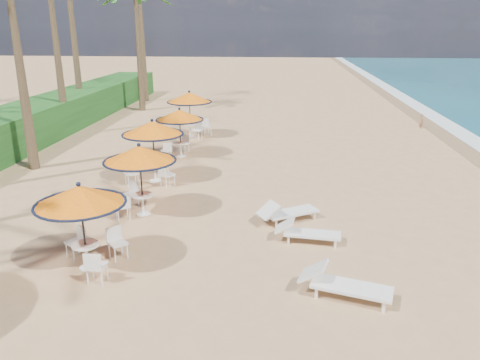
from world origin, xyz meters
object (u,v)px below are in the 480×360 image
object	(u,v)px
station_3	(179,121)
station_4	(191,103)
station_1	(138,160)
lounger_near	(342,283)
station_2	(153,136)
station_0	(83,206)
lounger_far	(286,212)
lounger_mid	(306,232)

from	to	relation	value
station_3	station_4	xyz separation A→B (m)	(-0.20, 3.90, 0.18)
station_1	lounger_near	size ratio (longest dim) A/B	1.10
lounger_near	station_2	bearing A→B (deg)	146.12
station_0	lounger_near	size ratio (longest dim) A/B	1.06
station_0	station_4	world-z (taller)	station_4
station_1	lounger_far	distance (m)	4.77
station_2	station_4	size ratio (longest dim) A/B	0.98
station_2	station_3	xyz separation A→B (m)	(0.19, 3.60, -0.13)
lounger_mid	station_2	bearing A→B (deg)	145.46
station_1	station_4	bearing A→B (deg)	92.43
station_0	lounger_mid	size ratio (longest dim) A/B	1.22
station_3	lounger_near	world-z (taller)	station_3
station_0	lounger_near	xyz separation A→B (m)	(6.04, -0.76, -1.30)
station_1	lounger_far	size ratio (longest dim) A/B	1.19
station_2	lounger_near	bearing A→B (deg)	-50.53
station_2	station_4	distance (m)	7.51
station_1	station_2	xyz separation A→B (m)	(-0.45, 3.31, -0.01)
station_4	lounger_mid	size ratio (longest dim) A/B	1.35
station_2	lounger_mid	xyz separation A→B (m)	(5.53, -4.81, -1.47)
station_0	lounger_mid	bearing A→B (deg)	20.09
station_0	lounger_near	distance (m)	6.23
station_1	lounger_mid	distance (m)	5.50
station_3	station_1	bearing A→B (deg)	-87.84
station_0	station_1	distance (m)	3.47
lounger_mid	lounger_far	distance (m)	1.45
station_3	station_0	bearing A→B (deg)	-90.15
station_1	lounger_near	xyz separation A→B (m)	(5.75, -4.22, -1.44)
lounger_near	lounger_mid	bearing A→B (deg)	120.62
lounger_near	station_3	bearing A→B (deg)	135.03
station_3	lounger_near	xyz separation A→B (m)	(6.02, -11.14, -1.30)
station_1	station_3	world-z (taller)	station_1
station_1	lounger_mid	size ratio (longest dim) A/B	1.27
station_3	lounger_far	bearing A→B (deg)	-55.80
station_1	lounger_far	xyz separation A→B (m)	(4.54, -0.15, -1.45)
station_2	station_3	distance (m)	3.61
station_4	lounger_far	xyz separation A→B (m)	(5.00, -10.97, -1.49)
station_2	lounger_near	xyz separation A→B (m)	(6.20, -7.53, -1.43)
lounger_near	lounger_mid	distance (m)	2.81
station_2	station_0	bearing A→B (deg)	-88.65
station_4	station_1	bearing A→B (deg)	-87.57
lounger_near	lounger_far	distance (m)	4.25
station_1	station_0	bearing A→B (deg)	-94.77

